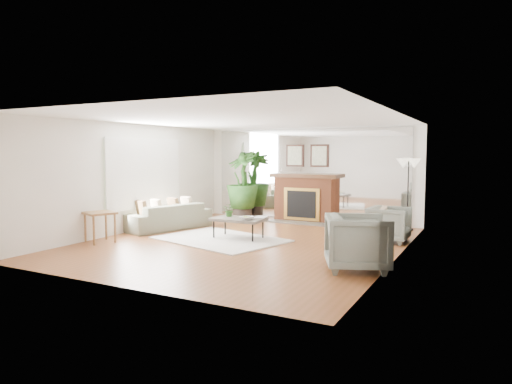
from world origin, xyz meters
The scene contains 18 objects.
ground centered at (0.00, 0.00, 0.00)m, with size 7.00×7.00×0.00m, color brown.
wall_left centered at (-2.99, 0.00, 1.25)m, with size 0.02×7.00×2.50m, color white.
wall_right centered at (2.99, 0.00, 1.25)m, with size 0.02×7.00×2.50m, color white.
wall_back centered at (0.00, 3.49, 1.25)m, with size 6.00×0.02×2.50m, color white.
mirror_panel centered at (0.00, 3.47, 1.25)m, with size 5.40×0.04×2.40m, color silver.
window_panel centered at (-2.96, 0.40, 1.35)m, with size 0.04×2.40×1.50m, color #B2E09E.
fireplace centered at (0.00, 3.26, 0.66)m, with size 1.85×0.83×2.05m.
area_rug centered at (-0.61, 0.01, 0.01)m, with size 2.55×1.82×0.03m, color white.
coffee_table centered at (-0.33, 0.28, 0.41)m, with size 1.12×0.66×0.45m.
sofa centered at (-2.45, 0.60, 0.31)m, with size 2.09×0.82×0.61m, color slate.
armchair_back centered at (2.57, 1.47, 0.36)m, with size 0.78×0.80×0.73m, color gray.
armchair_front centered at (2.60, -1.07, 0.44)m, with size 0.93×0.96×0.87m, color gray.
side_table centered at (-2.65, -1.34, 0.53)m, with size 0.71×0.71×0.63m.
potted_ficus centered at (-1.80, 3.10, 1.00)m, with size 1.14×1.14×1.88m.
floor_lamp centered at (2.67, 3.10, 1.45)m, with size 0.55×0.31×1.70m.
tabletop_plant centered at (-0.60, 0.39, 0.59)m, with size 0.26×0.22×0.29m, color #356B27.
fruit_bowl centered at (-0.05, 0.16, 0.48)m, with size 0.28×0.28×0.07m, color olive.
book centered at (-0.03, 0.50, 0.46)m, with size 0.23×0.32×0.02m, color olive.
Camera 1 is at (4.44, -8.04, 1.83)m, focal length 32.00 mm.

